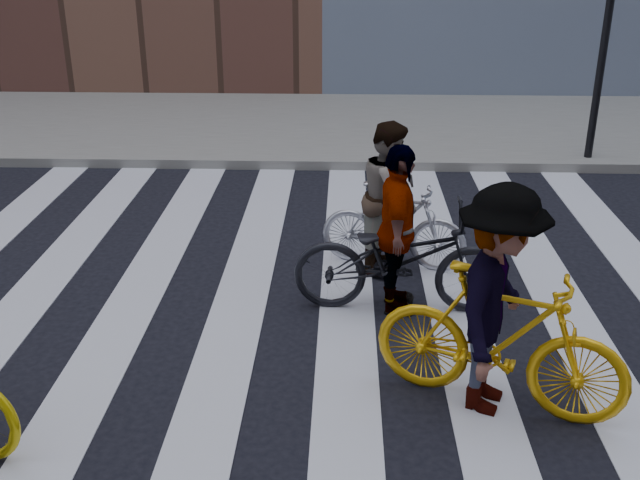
# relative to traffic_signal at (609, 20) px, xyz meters

# --- Properties ---
(ground) EXTENTS (100.00, 100.00, 0.00)m
(ground) POSITION_rel_traffic_signal_xyz_m (-4.40, -5.32, -2.28)
(ground) COLOR black
(ground) RESTS_ON ground
(sidewalk_far) EXTENTS (100.00, 5.00, 0.15)m
(sidewalk_far) POSITION_rel_traffic_signal_xyz_m (-4.40, 2.18, -2.20)
(sidewalk_far) COLOR gray
(sidewalk_far) RESTS_ON ground
(zebra_crosswalk) EXTENTS (8.25, 10.00, 0.01)m
(zebra_crosswalk) POSITION_rel_traffic_signal_xyz_m (-4.40, -5.32, -2.27)
(zebra_crosswalk) COLOR silver
(zebra_crosswalk) RESTS_ON ground
(traffic_signal) EXTENTS (0.22, 0.42, 3.33)m
(traffic_signal) POSITION_rel_traffic_signal_xyz_m (0.00, 0.00, 0.00)
(traffic_signal) COLOR black
(traffic_signal) RESTS_ON ground
(bike_silver_mid) EXTENTS (1.70, 0.85, 0.99)m
(bike_silver_mid) POSITION_rel_traffic_signal_xyz_m (-3.34, -3.84, -1.79)
(bike_silver_mid) COLOR silver
(bike_silver_mid) RESTS_ON ground
(bike_yellow_right) EXTENTS (2.07, 1.27, 1.20)m
(bike_yellow_right) POSITION_rel_traffic_signal_xyz_m (-2.66, -6.47, -1.68)
(bike_yellow_right) COLOR #EFA80D
(bike_yellow_right) RESTS_ON ground
(bike_dark_rear) EXTENTS (2.14, 0.81, 1.11)m
(bike_dark_rear) POSITION_rel_traffic_signal_xyz_m (-3.32, -4.86, -1.72)
(bike_dark_rear) COLOR black
(bike_dark_rear) RESTS_ON ground
(rider_mid) EXTENTS (0.81, 0.95, 1.68)m
(rider_mid) POSITION_rel_traffic_signal_xyz_m (-3.39, -3.84, -1.44)
(rider_mid) COLOR slate
(rider_mid) RESTS_ON ground
(rider_right) EXTENTS (1.10, 1.38, 1.88)m
(rider_right) POSITION_rel_traffic_signal_xyz_m (-2.71, -6.47, -1.34)
(rider_right) COLOR slate
(rider_right) RESTS_ON ground
(rider_rear) EXTENTS (0.45, 1.02, 1.71)m
(rider_rear) POSITION_rel_traffic_signal_xyz_m (-3.37, -4.86, -1.42)
(rider_rear) COLOR slate
(rider_rear) RESTS_ON ground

